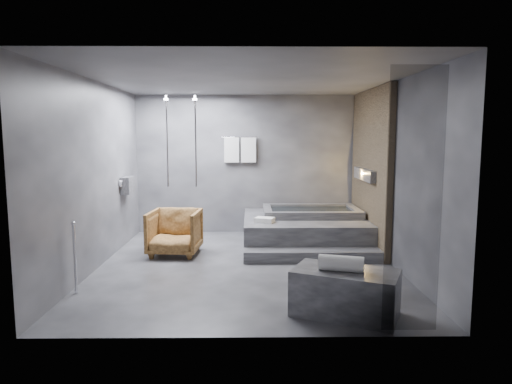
{
  "coord_description": "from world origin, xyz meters",
  "views": [
    {
      "loc": [
        0.06,
        -6.81,
        1.99
      ],
      "look_at": [
        0.15,
        0.3,
        1.11
      ],
      "focal_mm": 32.0,
      "sensor_mm": 36.0,
      "label": 1
    }
  ],
  "objects": [
    {
      "name": "driftwood_chair",
      "position": [
        -1.21,
        0.7,
        0.38
      ],
      "size": [
        0.88,
        0.9,
        0.76
      ],
      "primitive_type": "imported",
      "rotation": [
        0.0,
        0.0,
        -0.08
      ],
      "color": "#4A2D12",
      "rests_on": "ground"
    },
    {
      "name": "tub_deck",
      "position": [
        1.05,
        1.45,
        0.25
      ],
      "size": [
        2.2,
        2.0,
        0.5
      ],
      "primitive_type": "cube",
      "color": "#313134",
      "rests_on": "ground"
    },
    {
      "name": "tub_step",
      "position": [
        1.05,
        0.27,
        0.09
      ],
      "size": [
        2.2,
        0.36,
        0.18
      ],
      "primitive_type": "cube",
      "color": "#313134",
      "rests_on": "ground"
    },
    {
      "name": "deck_towel",
      "position": [
        0.3,
        0.94,
        0.54
      ],
      "size": [
        0.37,
        0.32,
        0.08
      ],
      "primitive_type": "cube",
      "rotation": [
        0.0,
        0.0,
        -0.34
      ],
      "color": "silver",
      "rests_on": "tub_deck"
    },
    {
      "name": "rolled_towel",
      "position": [
        1.05,
        -1.96,
        0.6
      ],
      "size": [
        0.52,
        0.3,
        0.18
      ],
      "primitive_type": "cylinder",
      "rotation": [
        0.0,
        1.57,
        -0.28
      ],
      "color": "white",
      "rests_on": "concrete_bench"
    },
    {
      "name": "room",
      "position": [
        0.4,
        0.24,
        1.73
      ],
      "size": [
        5.0,
        5.04,
        2.82
      ],
      "color": "#2C2C2F",
      "rests_on": "ground"
    },
    {
      "name": "concrete_bench",
      "position": [
        1.11,
        -1.93,
        0.25
      ],
      "size": [
        1.29,
        1.03,
        0.51
      ],
      "primitive_type": "cube",
      "rotation": [
        0.0,
        0.0,
        -0.42
      ],
      "color": "#38383A",
      "rests_on": "ground"
    }
  ]
}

